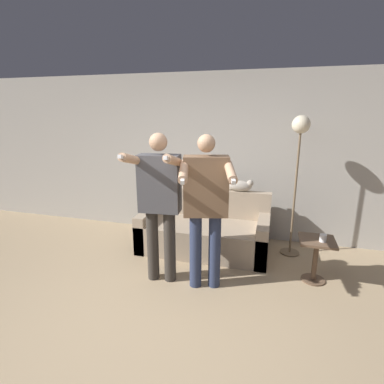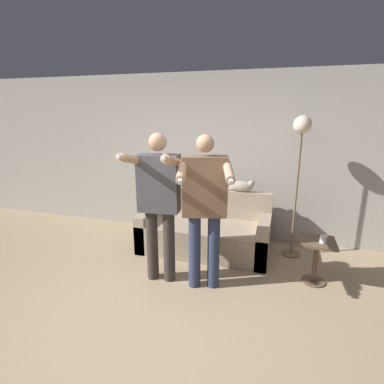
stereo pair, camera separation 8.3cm
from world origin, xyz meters
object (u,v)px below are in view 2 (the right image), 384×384
Objects in this scene: couch at (205,232)px; person_right at (205,203)px; person_left at (159,198)px; side_table at (316,253)px; cat at (242,186)px; floor_lamp at (301,144)px; cup at (323,239)px.

person_right is at bearing -76.48° from couch.
person_left reaches higher than side_table.
person_right is 3.77× the size of cat.
floor_lamp is (1.00, 1.17, 0.55)m from person_right.
couch reaches higher than cup.
side_table is (1.25, 0.48, -0.65)m from person_right.
cat is 5.34× the size of cup.
couch is 0.87m from cat.
couch is at bearing 88.60° from person_right.
floor_lamp is 22.20× the size of cup.
side_table is 0.22m from cup.
floor_lamp reaches higher than side_table.
couch reaches higher than side_table.
cat is 1.42m from cup.
person_left is at bearing 165.13° from person_right.
cat is at bearing 140.57° from cup.
floor_lamp reaches higher than person_left.
floor_lamp is at bearing 9.17° from couch.
person_left is 3.78× the size of cat.
person_right is 1.44m from cup.
side_table is 6.13× the size of cup.
cat is 1.01m from floor_lamp.
cat is (0.47, 0.33, 0.66)m from couch.
floor_lamp is at bearing 34.56° from person_right.
couch is at bearing -170.83° from floor_lamp.
floor_lamp reaches higher than cat.
person_left reaches higher than cup.
floor_lamp is at bearing 111.94° from cup.
couch is 1.05× the size of person_right.
couch is at bearing -144.82° from cat.
person_left is at bearing -166.98° from cup.
person_right reaches higher than cup.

